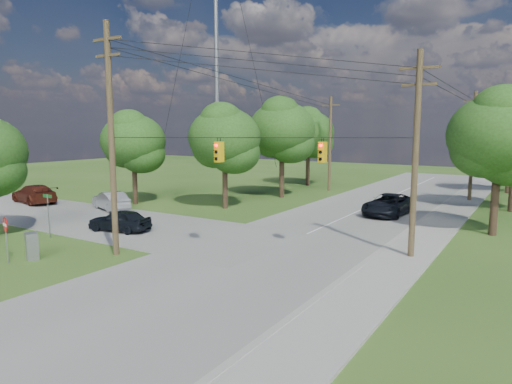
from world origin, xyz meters
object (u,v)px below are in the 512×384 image
Objects in this scene: car_main_north at (389,205)px; car_cross_far at (34,194)px; do_not_enter_sign at (6,230)px; car_cross_dark at (120,220)px; pole_ne at (416,152)px; car_cross_silver at (111,201)px; pole_north_w at (330,143)px; pole_sw at (111,137)px; pole_north_e at (473,146)px; control_cabinet at (32,246)px.

car_cross_far is at bearing -154.15° from car_main_north.
car_cross_dark is at bearing 110.80° from do_not_enter_sign.
car_cross_dark is 7.92m from do_not_enter_sign.
pole_ne is 2.28× the size of car_cross_silver.
car_main_north is (13.23, 14.96, 0.09)m from car_cross_dark.
car_cross_far is at bearing 159.65° from do_not_enter_sign.
pole_north_w reaches higher than car_cross_silver.
car_cross_silver is (-10.85, 8.90, -5.44)m from pole_sw.
do_not_enter_sign is at bearing -95.04° from pole_north_w.
pole_sw reaches higher than car_main_north.
car_cross_far is at bearing -146.32° from pole_north_e.
pole_ne reaches higher than pole_north_e.
control_cabinet is 1.51m from do_not_enter_sign.
pole_north_e reaches higher than car_main_north.
pole_ne is at bearing -90.00° from pole_north_e.
pole_ne reaches higher than do_not_enter_sign.
pole_sw reaches higher than pole_north_e.
pole_sw reaches higher than car_cross_dark.
do_not_enter_sign is at bearing 50.15° from car_cross_silver.
car_main_north is at bearing 122.51° from car_cross_far.
pole_sw is at bearing 35.73° from car_cross_dark.
car_main_north is (9.53, -10.76, -4.30)m from pole_north_w.
pole_north_w is 2.39× the size of car_cross_dark.
pole_north_w is 26.35m from car_cross_dark.
control_cabinet is at bearing 68.57° from car_cross_far.
pole_ne is 26.03m from pole_north_w.
pole_north_w is at bearing 100.34° from do_not_enter_sign.
pole_ne reaches higher than car_cross_far.
car_cross_silver is at bearing -116.78° from pole_north_w.
car_cross_dark is at bearing 87.36° from car_cross_far.
control_cabinet is (-16.40, -10.53, -4.77)m from pole_ne.
pole_north_e is at bearing 150.28° from car_cross_silver.
car_cross_silver is 8.70m from car_cross_far.
pole_sw is 1.14× the size of pole_ne.
pole_north_e is at bearing 78.70° from do_not_enter_sign.
car_cross_far is at bearing 171.89° from control_cabinet.
pole_ne is 18.60m from car_cross_dark.
pole_sw is 21.62m from car_main_north.
car_cross_dark is 0.73× the size of car_cross_far.
pole_ne is 1.81× the size of car_main_north.
pole_ne reaches higher than car_cross_silver.
pole_north_w reaches higher than car_cross_dark.
pole_north_e is at bearing 87.67° from control_cabinet.
pole_north_w is (-0.40, 29.60, -1.10)m from pole_sw.
car_cross_dark is 1.79× the size of do_not_enter_sign.
pole_north_w is 15.00m from car_main_north.
pole_north_e is at bearing 90.00° from pole_ne.
car_cross_dark is (-17.60, -3.72, -4.72)m from pole_ne.
car_cross_dark is (-3.70, -25.72, -4.39)m from pole_north_w.
car_cross_dark is 8.41m from car_cross_silver.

